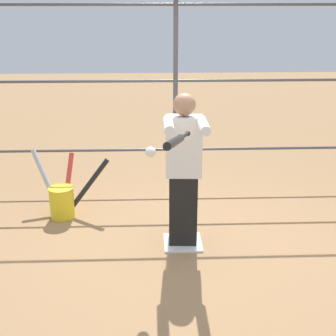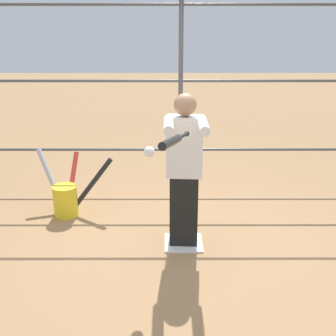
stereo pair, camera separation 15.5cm
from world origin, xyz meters
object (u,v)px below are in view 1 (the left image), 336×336
object	(u,v)px
bat_bucket	(63,198)
baseball_bat_swinging	(176,141)
softball_in_flight	(151,152)
batter	(184,167)

from	to	relation	value
bat_bucket	baseball_bat_swinging	bearing A→B (deg)	127.56
softball_in_flight	bat_bucket	world-z (taller)	softball_in_flight
softball_in_flight	baseball_bat_swinging	bearing A→B (deg)	117.35
batter	softball_in_flight	distance (m)	0.66
batter	bat_bucket	distance (m)	1.71
softball_in_flight	batter	bearing A→B (deg)	-124.71
batter	baseball_bat_swinging	bearing A→B (deg)	81.60
bat_bucket	softball_in_flight	bearing A→B (deg)	130.32
baseball_bat_swinging	softball_in_flight	size ratio (longest dim) A/B	8.14
batter	bat_bucket	world-z (taller)	batter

